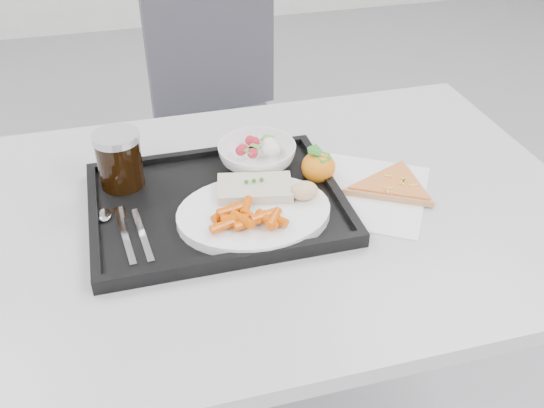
{
  "coord_description": "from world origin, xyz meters",
  "views": [
    {
      "loc": [
        -0.21,
        -0.57,
        1.4
      ],
      "look_at": [
        0.02,
        0.28,
        0.77
      ],
      "focal_mm": 40.0,
      "sensor_mm": 36.0,
      "label": 1
    }
  ],
  "objects_px": {
    "tray": "(217,204)",
    "tangerine": "(318,167)",
    "pizza_slice": "(393,185)",
    "salad_bowl": "(257,155)",
    "table": "(258,236)",
    "dinner_plate": "(254,213)",
    "chair": "(221,106)",
    "cola_glass": "(119,158)"
  },
  "relations": [
    {
      "from": "table",
      "to": "salad_bowl",
      "type": "distance_m",
      "value": 0.16
    },
    {
      "from": "chair",
      "to": "tangerine",
      "type": "relative_size",
      "value": 13.51
    },
    {
      "from": "chair",
      "to": "cola_glass",
      "type": "xyz_separation_m",
      "value": [
        -0.32,
        -0.72,
        0.28
      ]
    },
    {
      "from": "table",
      "to": "pizza_slice",
      "type": "xyz_separation_m",
      "value": [
        0.26,
        -0.01,
        0.08
      ]
    },
    {
      "from": "tray",
      "to": "tangerine",
      "type": "distance_m",
      "value": 0.21
    },
    {
      "from": "pizza_slice",
      "to": "chair",
      "type": "bearing_deg",
      "value": 101.57
    },
    {
      "from": "dinner_plate",
      "to": "salad_bowl",
      "type": "bearing_deg",
      "value": 74.22
    },
    {
      "from": "dinner_plate",
      "to": "cola_glass",
      "type": "bearing_deg",
      "value": 141.86
    },
    {
      "from": "pizza_slice",
      "to": "salad_bowl",
      "type": "bearing_deg",
      "value": 151.35
    },
    {
      "from": "salad_bowl",
      "to": "chair",
      "type": "bearing_deg",
      "value": 85.4
    },
    {
      "from": "tray",
      "to": "pizza_slice",
      "type": "xyz_separation_m",
      "value": [
        0.33,
        -0.03,
        0.0
      ]
    },
    {
      "from": "tray",
      "to": "salad_bowl",
      "type": "bearing_deg",
      "value": 44.96
    },
    {
      "from": "table",
      "to": "dinner_plate",
      "type": "xyz_separation_m",
      "value": [
        -0.02,
        -0.05,
        0.09
      ]
    },
    {
      "from": "tangerine",
      "to": "pizza_slice",
      "type": "xyz_separation_m",
      "value": [
        0.13,
        -0.06,
        -0.02
      ]
    },
    {
      "from": "dinner_plate",
      "to": "cola_glass",
      "type": "distance_m",
      "value": 0.28
    },
    {
      "from": "salad_bowl",
      "to": "dinner_plate",
      "type": "bearing_deg",
      "value": -105.78
    },
    {
      "from": "table",
      "to": "tangerine",
      "type": "xyz_separation_m",
      "value": [
        0.13,
        0.05,
        0.1
      ]
    },
    {
      "from": "table",
      "to": "dinner_plate",
      "type": "distance_m",
      "value": 0.1
    },
    {
      "from": "tangerine",
      "to": "pizza_slice",
      "type": "distance_m",
      "value": 0.15
    },
    {
      "from": "chair",
      "to": "dinner_plate",
      "type": "relative_size",
      "value": 3.44
    },
    {
      "from": "cola_glass",
      "to": "tangerine",
      "type": "distance_m",
      "value": 0.37
    },
    {
      "from": "pizza_slice",
      "to": "tangerine",
      "type": "bearing_deg",
      "value": 154.49
    },
    {
      "from": "tray",
      "to": "pizza_slice",
      "type": "distance_m",
      "value": 0.34
    },
    {
      "from": "chair",
      "to": "dinner_plate",
      "type": "distance_m",
      "value": 0.93
    },
    {
      "from": "table",
      "to": "tangerine",
      "type": "bearing_deg",
      "value": 20.34
    },
    {
      "from": "cola_glass",
      "to": "tangerine",
      "type": "relative_size",
      "value": 1.57
    },
    {
      "from": "salad_bowl",
      "to": "pizza_slice",
      "type": "bearing_deg",
      "value": -28.65
    },
    {
      "from": "table",
      "to": "salad_bowl",
      "type": "height_order",
      "value": "salad_bowl"
    },
    {
      "from": "salad_bowl",
      "to": "cola_glass",
      "type": "distance_m",
      "value": 0.26
    },
    {
      "from": "dinner_plate",
      "to": "cola_glass",
      "type": "relative_size",
      "value": 2.5
    },
    {
      "from": "table",
      "to": "pizza_slice",
      "type": "distance_m",
      "value": 0.27
    },
    {
      "from": "table",
      "to": "tangerine",
      "type": "height_order",
      "value": "tangerine"
    },
    {
      "from": "table",
      "to": "chair",
      "type": "height_order",
      "value": "chair"
    },
    {
      "from": "dinner_plate",
      "to": "tray",
      "type": "bearing_deg",
      "value": 130.04
    },
    {
      "from": "dinner_plate",
      "to": "cola_glass",
      "type": "xyz_separation_m",
      "value": [
        -0.21,
        0.17,
        0.05
      ]
    },
    {
      "from": "dinner_plate",
      "to": "chair",
      "type": "bearing_deg",
      "value": 83.29
    },
    {
      "from": "table",
      "to": "chair",
      "type": "relative_size",
      "value": 1.29
    },
    {
      "from": "table",
      "to": "dinner_plate",
      "type": "relative_size",
      "value": 4.44
    },
    {
      "from": "salad_bowl",
      "to": "table",
      "type": "bearing_deg",
      "value": -103.88
    },
    {
      "from": "tray",
      "to": "tangerine",
      "type": "bearing_deg",
      "value": 9.47
    },
    {
      "from": "dinner_plate",
      "to": "salad_bowl",
      "type": "height_order",
      "value": "salad_bowl"
    },
    {
      "from": "table",
      "to": "tangerine",
      "type": "distance_m",
      "value": 0.17
    }
  ]
}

